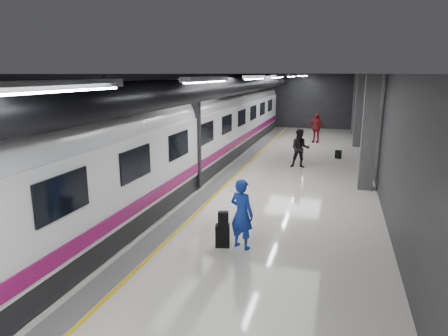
% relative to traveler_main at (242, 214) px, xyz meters
% --- Properties ---
extents(ground, '(40.00, 40.00, 0.00)m').
position_rel_traveler_main_xyz_m(ground, '(-1.13, 4.81, -0.94)').
color(ground, silver).
rests_on(ground, ground).
extents(platform_hall, '(10.02, 40.02, 4.51)m').
position_rel_traveler_main_xyz_m(platform_hall, '(-1.41, 5.77, 2.59)').
color(platform_hall, black).
rests_on(platform_hall, ground).
extents(train, '(3.05, 38.00, 4.05)m').
position_rel_traveler_main_xyz_m(train, '(-4.37, 4.81, 1.13)').
color(train, black).
rests_on(train, ground).
extents(traveler_main, '(0.81, 0.68, 1.89)m').
position_rel_traveler_main_xyz_m(traveler_main, '(0.00, 0.00, 0.00)').
color(traveler_main, '#1A30C9').
rests_on(traveler_main, ground).
extents(suitcase_main, '(0.43, 0.32, 0.62)m').
position_rel_traveler_main_xyz_m(suitcase_main, '(-0.50, -0.09, -0.64)').
color(suitcase_main, black).
rests_on(suitcase_main, ground).
extents(shoulder_bag, '(0.31, 0.22, 0.37)m').
position_rel_traveler_main_xyz_m(shoulder_bag, '(-0.47, -0.13, -0.14)').
color(shoulder_bag, black).
rests_on(shoulder_bag, suitcase_main).
extents(traveler_far_a, '(0.99, 0.81, 1.90)m').
position_rel_traveler_main_xyz_m(traveler_far_a, '(0.52, 9.81, 0.01)').
color(traveler_far_a, black).
rests_on(traveler_far_a, ground).
extents(traveler_far_b, '(1.23, 0.78, 1.95)m').
position_rel_traveler_main_xyz_m(traveler_far_b, '(0.79, 17.58, 0.03)').
color(traveler_far_b, maroon).
rests_on(traveler_far_b, ground).
extents(suitcase_far, '(0.36, 0.30, 0.45)m').
position_rel_traveler_main_xyz_m(suitcase_far, '(2.32, 12.61, -0.72)').
color(suitcase_far, black).
rests_on(suitcase_far, ground).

